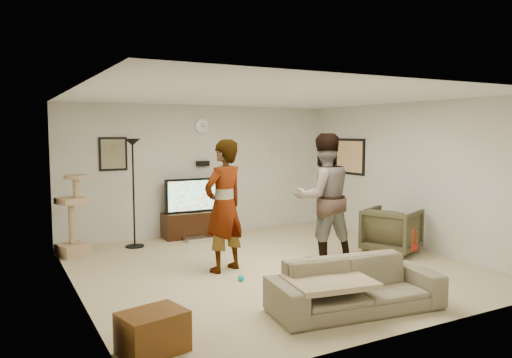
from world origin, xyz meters
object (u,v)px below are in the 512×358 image
beer_bottle (415,241)px  sofa (355,286)px  cat_tree (71,215)px  side_table (153,332)px  armchair (392,231)px  person_left (224,206)px  person_right (323,197)px  floor_lamp (134,193)px  tv_stand (193,224)px  tv (193,195)px

beer_bottle → sofa: bearing=180.0°
cat_tree → side_table: 4.06m
armchair → side_table: armchair is taller
person_left → person_right: person_right is taller
floor_lamp → tv_stand: bearing=14.5°
sofa → floor_lamp: bearing=115.8°
floor_lamp → beer_bottle: 4.80m
floor_lamp → person_left: (0.76, -2.08, 0.01)m
tv_stand → person_left: person_left is taller
tv_stand → armchair: bearing=-48.6°
tv → armchair: 3.69m
floor_lamp → side_table: (-0.91, -4.17, -0.75)m
beer_bottle → side_table: (-3.19, 0.04, -0.50)m
person_left → person_right: bearing=153.0°
person_right → sofa: (-0.96, -1.94, -0.70)m
armchair → sofa: bearing=104.3°
person_left → sofa: bearing=86.5°
person_right → tv_stand: bearing=-56.3°
tv → armchair: size_ratio=1.31×
floor_lamp → armchair: (3.62, -2.43, -0.56)m
person_left → armchair: size_ratio=2.30×
tv_stand → side_table: 4.96m
tv_stand → tv: size_ratio=1.07×
tv → person_left: 2.43m
tv_stand → beer_bottle: bearing=-76.5°
person_right → armchair: size_ratio=2.40×
sofa → person_right: bearing=71.2°
person_right → sofa: 2.27m
person_right → armchair: 1.42m
tv_stand → beer_bottle: (1.08, -4.52, 0.45)m
sofa → armchair: size_ratio=2.36×
tv → cat_tree: size_ratio=0.81×
cat_tree → armchair: size_ratio=1.61×
cat_tree → person_left: size_ratio=0.70×
cat_tree → armchair: cat_tree is taller
person_left → tv: bearing=-120.4°
sofa → person_left: bearing=114.0°
floor_lamp → person_left: size_ratio=0.99×
armchair → cat_tree: bearing=39.6°
cat_tree → tv: bearing=11.5°
floor_lamp → cat_tree: floor_lamp is taller
side_table → armchair: bearing=21.0°
tv_stand → person_right: person_right is taller
beer_bottle → side_table: bearing=179.3°
floor_lamp → beer_bottle: (2.28, -4.21, -0.25)m
tv → beer_bottle: bearing=-76.5°
tv → side_table: bearing=-115.2°
tv → person_left: person_left is taller
person_right → side_table: person_right is taller
person_left → beer_bottle: 2.63m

